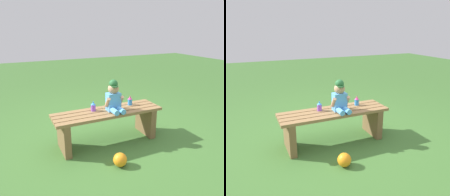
% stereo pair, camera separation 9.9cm
% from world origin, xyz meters
% --- Properties ---
extents(ground_plane, '(16.00, 16.00, 0.00)m').
position_xyz_m(ground_plane, '(0.00, 0.00, 0.00)').
color(ground_plane, '#3D6B2D').
extents(park_bench, '(1.41, 0.40, 0.44)m').
position_xyz_m(park_bench, '(0.00, 0.00, 0.29)').
color(park_bench, olive).
rests_on(park_bench, ground_plane).
extents(child_figure, '(0.23, 0.27, 0.40)m').
position_xyz_m(child_figure, '(0.07, -0.03, 0.62)').
color(child_figure, '#59A5E5').
rests_on(child_figure, park_bench).
extents(sippy_cup_left, '(0.06, 0.06, 0.12)m').
position_xyz_m(sippy_cup_left, '(-0.17, 0.08, 0.50)').
color(sippy_cup_left, '#8C4CCC').
rests_on(sippy_cup_left, park_bench).
extents(sippy_cup_right, '(0.06, 0.06, 0.12)m').
position_xyz_m(sippy_cup_right, '(0.37, 0.08, 0.50)').
color(sippy_cup_right, '#338CE5').
rests_on(sippy_cup_right, park_bench).
extents(toy_ball, '(0.15, 0.15, 0.15)m').
position_xyz_m(toy_ball, '(-0.11, -0.56, 0.08)').
color(toy_ball, orange).
rests_on(toy_ball, ground_plane).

